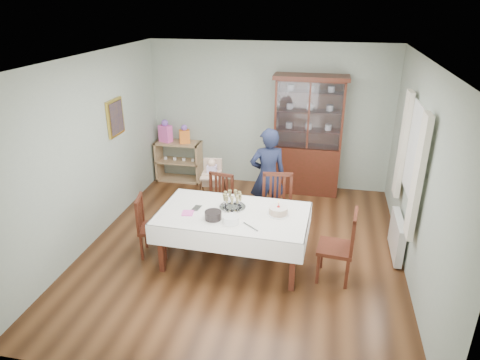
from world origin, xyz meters
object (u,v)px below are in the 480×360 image
(chair_far_left, at_px, (217,216))
(champagne_tray, at_px, (232,203))
(chair_end_right, at_px, (336,259))
(china_cabinet, at_px, (308,134))
(chair_end_left, at_px, (154,237))
(high_chair, at_px, (213,190))
(birthday_cake, at_px, (278,211))
(gift_bag_orange, at_px, (185,135))
(woman, at_px, (268,176))
(gift_bag_pink, at_px, (165,132))
(dining_table, at_px, (233,237))
(sideboard, at_px, (179,161))
(chair_far_right, at_px, (276,223))

(chair_far_left, height_order, champagne_tray, champagne_tray)
(chair_end_right, bearing_deg, china_cabinet, -162.06)
(china_cabinet, distance_m, chair_end_left, 3.39)
(chair_far_left, xyz_separation_m, champagne_tray, (0.37, -0.59, 0.55))
(china_cabinet, xyz_separation_m, high_chair, (-1.50, -1.12, -0.76))
(birthday_cake, bearing_deg, gift_bag_orange, 130.23)
(china_cabinet, distance_m, chair_end_right, 2.88)
(chair_end_right, xyz_separation_m, woman, (-1.11, 1.39, 0.50))
(birthday_cake, height_order, gift_bag_pink, gift_bag_pink)
(gift_bag_pink, bearing_deg, dining_table, -53.44)
(sideboard, xyz_separation_m, chair_far_left, (1.27, -1.88, -0.12))
(champagne_tray, relative_size, gift_bag_pink, 0.82)
(sideboard, distance_m, birthday_cake, 3.43)
(sideboard, distance_m, chair_end_left, 2.70)
(chair_far_left, distance_m, chair_far_right, 0.93)
(chair_end_right, bearing_deg, dining_table, -88.50)
(china_cabinet, bearing_deg, high_chair, -143.19)
(chair_far_right, bearing_deg, woman, 102.91)
(china_cabinet, height_order, chair_far_left, china_cabinet)
(china_cabinet, bearing_deg, woman, -112.32)
(dining_table, distance_m, gift_bag_orange, 3.06)
(dining_table, relative_size, chair_end_right, 2.08)
(chair_far_right, height_order, gift_bag_orange, gift_bag_orange)
(sideboard, bearing_deg, dining_table, -57.15)
(woman, bearing_deg, champagne_tray, 55.01)
(gift_bag_pink, bearing_deg, gift_bag_orange, 0.00)
(chair_far_right, xyz_separation_m, champagne_tray, (-0.55, -0.52, 0.52))
(gift_bag_orange, bearing_deg, gift_bag_pink, 180.00)
(woman, relative_size, champagne_tray, 4.36)
(woman, height_order, gift_bag_orange, woman)
(chair_end_left, relative_size, woman, 0.57)
(chair_far_left, height_order, gift_bag_orange, gift_bag_orange)
(gift_bag_orange, bearing_deg, high_chair, -53.12)
(chair_end_left, relative_size, chair_end_right, 0.91)
(chair_end_left, bearing_deg, high_chair, -29.82)
(chair_far_left, relative_size, gift_bag_orange, 2.57)
(woman, bearing_deg, chair_far_left, 19.02)
(chair_end_right, bearing_deg, gift_bag_orange, -126.75)
(china_cabinet, bearing_deg, chair_end_left, -126.88)
(china_cabinet, relative_size, sideboard, 2.42)
(sideboard, xyz_separation_m, woman, (1.96, -1.33, 0.39))
(sideboard, relative_size, champagne_tray, 2.49)
(woman, bearing_deg, chair_far_right, 91.49)
(sideboard, bearing_deg, birthday_cake, -48.04)
(chair_end_left, height_order, woman, woman)
(high_chair, distance_m, champagne_tray, 1.54)
(sideboard, bearing_deg, chair_far_left, -55.91)
(chair_far_left, height_order, chair_far_right, chair_far_right)
(chair_far_left, xyz_separation_m, chair_end_right, (1.80, -0.84, 0.01))
(gift_bag_orange, bearing_deg, china_cabinet, -0.04)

